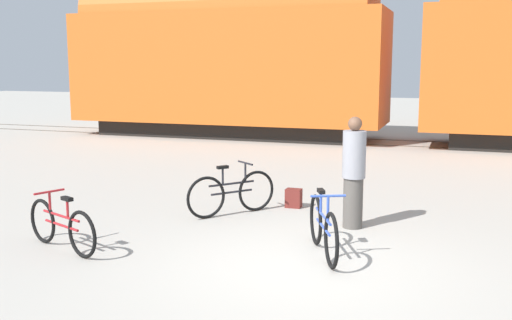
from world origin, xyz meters
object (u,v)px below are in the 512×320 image
bicycle_blue (323,228)px  bicycle_black (232,193)px  person_in_grey (354,173)px  backpack (294,198)px  freight_train (406,48)px  bicycle_maroon (62,226)px

bicycle_blue → bicycle_black: 2.59m
person_in_grey → backpack: size_ratio=5.20×
freight_train → bicycle_blue: 12.55m
freight_train → bicycle_black: size_ratio=16.98×
person_in_grey → backpack: person_in_grey is taller
backpack → freight_train: bearing=84.1°
person_in_grey → bicycle_black: bearing=145.0°
bicycle_blue → bicycle_black: bicycle_blue is taller
freight_train → bicycle_black: freight_train is taller
bicycle_maroon → bicycle_blue: bearing=15.3°
person_in_grey → backpack: 1.75m
person_in_grey → freight_train: bearing=60.2°
bicycle_maroon → backpack: (2.39, 3.48, -0.18)m
freight_train → backpack: size_ratio=68.51×
freight_train → bicycle_blue: (0.10, -12.26, -2.69)m
bicycle_black → bicycle_maroon: bearing=-120.1°
bicycle_maroon → bicycle_black: 3.04m
bicycle_blue → bicycle_maroon: 3.62m
freight_train → person_in_grey: size_ratio=13.18×
freight_train → bicycle_maroon: bearing=-104.4°
bicycle_blue → backpack: bearing=113.6°
bicycle_black → backpack: size_ratio=4.04×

